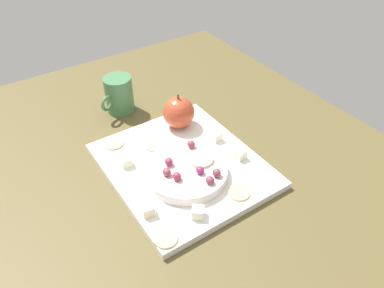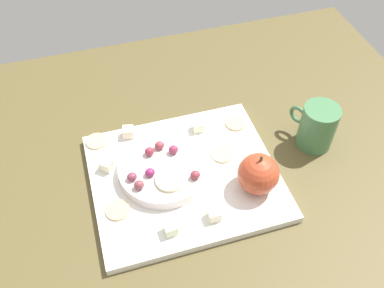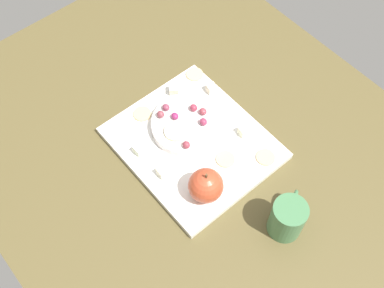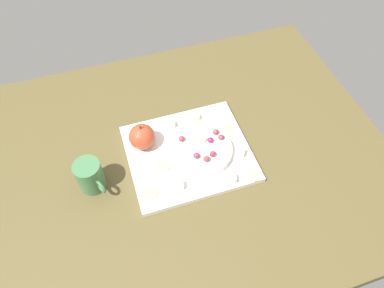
{
  "view_description": "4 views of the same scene",
  "coord_description": "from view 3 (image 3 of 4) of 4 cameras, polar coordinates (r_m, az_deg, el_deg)",
  "views": [
    {
      "loc": [
        48.93,
        -30.37,
        59.68
      ],
      "look_at": [
        0.54,
        2.01,
        11.23
      ],
      "focal_mm": 34.44,
      "sensor_mm": 36.0,
      "label": 1
    },
    {
      "loc": [
        12.58,
        46.67,
        69.81
      ],
      "look_at": [
        -2.31,
        -2.8,
        11.35
      ],
      "focal_mm": 39.66,
      "sensor_mm": 36.0,
      "label": 2
    },
    {
      "loc": [
        -43.73,
        37.22,
        99.5
      ],
      "look_at": [
        -2.59,
        2.48,
        11.21
      ],
      "focal_mm": 44.8,
      "sensor_mm": 36.0,
      "label": 3
    },
    {
      "loc": [
        -17.09,
        -55.54,
        89.76
      ],
      "look_at": [
        1.26,
        0.88,
        8.62
      ],
      "focal_mm": 33.2,
      "sensor_mm": 36.0,
      "label": 4
    }
  ],
  "objects": [
    {
      "name": "table",
      "position": [
        1.13,
        0.11,
        -0.75
      ],
      "size": [
        115.77,
        93.22,
        4.98
      ],
      "primitive_type": "cube",
      "color": "brown",
      "rests_on": "ground"
    },
    {
      "name": "platter",
      "position": [
        1.1,
        0.32,
        0.23
      ],
      "size": [
        34.38,
        29.96,
        1.6
      ],
      "primitive_type": "cube",
      "color": "white",
      "rests_on": "table"
    },
    {
      "name": "serving_dish",
      "position": [
        1.1,
        -0.51,
        2.28
      ],
      "size": [
        16.79,
        16.79,
        2.2
      ],
      "primitive_type": "cylinder",
      "color": "silver",
      "rests_on": "platter"
    },
    {
      "name": "apple_whole",
      "position": [
        1.0,
        1.66,
        -4.97
      ],
      "size": [
        7.48,
        7.48,
        7.48
      ],
      "primitive_type": "sphere",
      "color": "#B84529",
      "rests_on": "platter"
    },
    {
      "name": "apple_stem",
      "position": [
        0.96,
        1.73,
        -3.82
      ],
      "size": [
        0.5,
        0.5,
        1.2
      ],
      "primitive_type": "cylinder",
      "color": "brown",
      "rests_on": "apple_whole"
    },
    {
      "name": "cheese_cube_0",
      "position": [
        1.04,
        -3.52,
        -3.34
      ],
      "size": [
        2.16,
        2.16,
        2.12
      ],
      "primitive_type": "cube",
      "rotation": [
        0.0,
        0.0,
        1.55
      ],
      "color": "white",
      "rests_on": "platter"
    },
    {
      "name": "cheese_cube_1",
      "position": [
        1.1,
        6.18,
        1.55
      ],
      "size": [
        2.44,
        2.44,
        2.12
      ],
      "primitive_type": "cube",
      "rotation": [
        0.0,
        0.0,
        1.41
      ],
      "color": "#EBF1C8",
      "rests_on": "platter"
    },
    {
      "name": "cheese_cube_2",
      "position": [
        1.07,
        -6.32,
        -0.67
      ],
      "size": [
        2.27,
        2.27,
        2.12
      ],
      "primitive_type": "cube",
      "rotation": [
        0.0,
        0.0,
        0.07
      ],
      "color": "#EBF0CA",
      "rests_on": "platter"
    },
    {
      "name": "cheese_cube_3",
      "position": [
        1.17,
        2.32,
        6.64
      ],
      "size": [
        2.53,
        2.53,
        2.12
      ],
      "primitive_type": "cube",
      "rotation": [
        0.0,
        0.0,
        1.35
      ],
      "color": "#F8E6C6",
      "rests_on": "platter"
    },
    {
      "name": "cheese_cube_4",
      "position": [
        1.16,
        -2.18,
        6.47
      ],
      "size": [
        2.99,
        2.99,
        2.12
      ],
      "primitive_type": "cube",
      "rotation": [
        0.0,
        0.0,
        0.9
      ],
      "color": "white",
      "rests_on": "platter"
    },
    {
      "name": "cracker_0",
      "position": [
        1.14,
        -5.94,
        3.59
      ],
      "size": [
        4.28,
        4.28,
        0.4
      ],
      "primitive_type": "cylinder",
      "color": "#DEB980",
      "rests_on": "platter"
    },
    {
      "name": "cracker_1",
      "position": [
        1.08,
        8.75,
        -1.58
      ],
      "size": [
        4.28,
        4.28,
        0.4
      ],
      "primitive_type": "cylinder",
      "color": "#DFB884",
      "rests_on": "platter"
    },
    {
      "name": "cracker_2",
      "position": [
        1.07,
        3.99,
        -1.81
      ],
      "size": [
        4.28,
        4.28,
        0.4
      ],
      "primitive_type": "cylinder",
      "color": "#D3B786",
      "rests_on": "platter"
    },
    {
      "name": "cracker_3",
      "position": [
        1.2,
        0.31,
        8.3
      ],
      "size": [
        4.28,
        4.28,
        0.4
      ],
      "primitive_type": "cylinder",
      "color": "#DDB885",
      "rests_on": "platter"
    },
    {
      "name": "grape_0",
      "position": [
        1.1,
        -3.76,
        3.55
      ],
      "size": [
        1.81,
        1.63,
        1.67
      ],
      "primitive_type": "ellipsoid",
      "color": "brown",
      "rests_on": "serving_dish"
    },
    {
      "name": "grape_1",
      "position": [
        1.1,
        1.31,
        3.89
      ],
      "size": [
        1.81,
        1.63,
        1.58
      ],
      "primitive_type": "ellipsoid",
      "color": "#933A46",
      "rests_on": "serving_dish"
    },
    {
      "name": "grape_2",
      "position": [
        1.08,
        1.36,
        2.66
      ],
      "size": [
        1.81,
        1.63,
        1.69
      ],
      "primitive_type": "ellipsoid",
      "color": "#943250",
      "rests_on": "serving_dish"
    },
    {
      "name": "grape_3",
      "position": [
        1.05,
        -0.68,
        -0.09
      ],
      "size": [
        1.81,
        1.63,
        1.62
      ],
      "primitive_type": "ellipsoid",
      "color": "#8E3643",
      "rests_on": "serving_dish"
    },
    {
      "name": "grape_4",
      "position": [
        1.11,
        0.19,
        4.34
      ],
      "size": [
        1.81,
        1.63,
        1.69
      ],
      "primitive_type": "ellipsoid",
      "color": "#963045",
      "rests_on": "serving_dish"
    },
    {
      "name": "grape_5",
      "position": [
        1.11,
        -3.16,
        4.36
      ],
      "size": [
        1.81,
        1.63,
        1.46
      ],
      "primitive_type": "ellipsoid",
      "color": "#83384C",
      "rests_on": "serving_dish"
    },
    {
      "name": "grape_6",
      "position": [
        1.1,
        -1.96,
        3.4
      ],
      "size": [
        1.81,
        1.63,
        1.49
      ],
      "primitive_type": "ellipsoid",
      "color": "#8B2658",
      "rests_on": "serving_dish"
    },
    {
      "name": "apple_slice_0",
      "position": [
        1.08,
        -1.96,
        1.53
      ],
      "size": [
        5.26,
        5.26,
        0.6
      ],
      "primitive_type": "cylinder",
      "color": "beige",
      "rests_on": "serving_dish"
    },
    {
      "name": "cup",
      "position": [
        0.99,
        11.29,
        -8.65
      ],
      "size": [
        7.08,
        9.73,
        9.46
      ],
      "color": "#427649",
      "rests_on": "table"
    }
  ]
}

